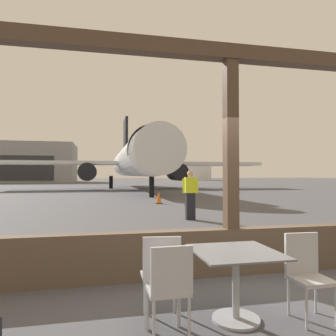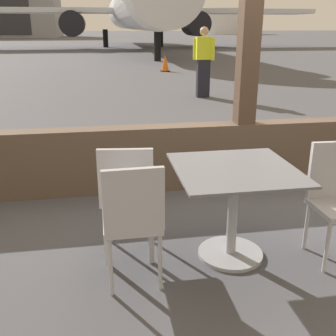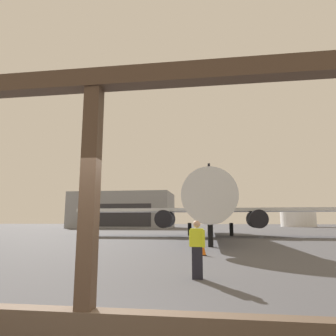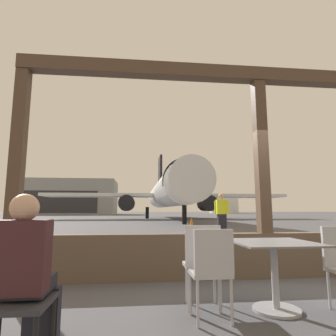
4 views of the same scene
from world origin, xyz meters
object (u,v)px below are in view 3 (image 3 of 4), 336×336
at_px(ground_crew_worker, 197,248).
at_px(traffic_cone, 203,249).
at_px(airplane, 210,207).
at_px(fuel_storage_tank, 298,217).
at_px(distant_hangar, 123,210).

relative_size(ground_crew_worker, traffic_cone, 2.56).
xyz_separation_m(ground_crew_worker, traffic_cone, (0.02, 6.31, -0.58)).
xyz_separation_m(airplane, fuel_storage_tank, (24.69, 57.95, -0.53)).
bearing_deg(fuel_storage_tank, traffic_cone, -108.58).
xyz_separation_m(airplane, distant_hangar, (-21.34, 40.66, 1.05)).
height_order(airplane, distant_hangar, airplane).
relative_size(ground_crew_worker, fuel_storage_tank, 0.18).
distance_m(airplane, traffic_cone, 16.95).
relative_size(airplane, fuel_storage_tank, 3.20).
distance_m(ground_crew_worker, traffic_cone, 6.33).
bearing_deg(fuel_storage_tank, airplane, -113.08).
bearing_deg(fuel_storage_tank, ground_crew_worker, -107.23).
distance_m(traffic_cone, fuel_storage_tank, 78.78).
xyz_separation_m(ground_crew_worker, distant_hangar, (-20.93, 63.66, 3.33)).
distance_m(airplane, ground_crew_worker, 23.12).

